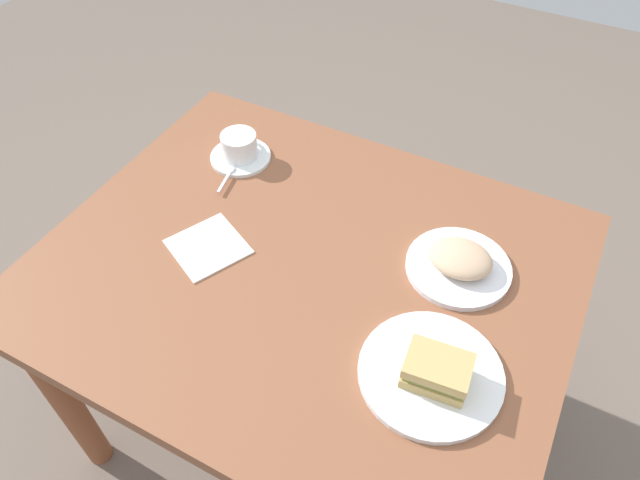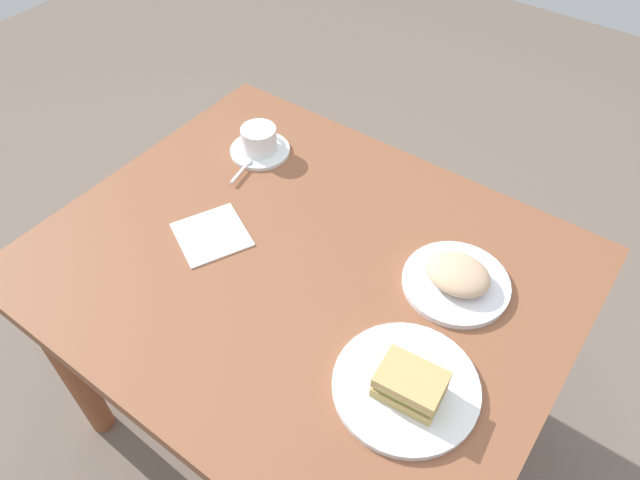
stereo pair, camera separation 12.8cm
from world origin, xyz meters
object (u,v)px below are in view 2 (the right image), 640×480
at_px(coffee_cup, 259,138).
at_px(spoon, 245,166).
at_px(napkin, 212,235).
at_px(dining_table, 304,291).
at_px(side_plate, 456,283).
at_px(sandwich_plate, 406,386).
at_px(coffee_saucer, 260,150).
at_px(sandwich_front, 410,384).

distance_m(coffee_cup, spoon, 0.09).
relative_size(coffee_cup, napkin, 0.75).
relative_size(dining_table, napkin, 7.53).
relative_size(side_plate, napkin, 1.50).
distance_m(spoon, napkin, 0.23).
height_order(sandwich_plate, napkin, sandwich_plate).
bearing_deg(side_plate, dining_table, -154.77).
bearing_deg(sandwich_plate, side_plate, 97.77).
xyz_separation_m(dining_table, coffee_cup, (-0.32, 0.24, 0.15)).
bearing_deg(coffee_cup, side_plate, -9.10).
distance_m(coffee_saucer, coffee_cup, 0.04).
height_order(dining_table, spoon, spoon).
height_order(dining_table, sandwich_front, sandwich_front).
xyz_separation_m(sandwich_front, coffee_saucer, (-0.66, 0.38, -0.04)).
relative_size(coffee_saucer, side_plate, 0.69).
distance_m(sandwich_front, coffee_cup, 0.77).
distance_m(dining_table, side_plate, 0.35).
relative_size(dining_table, coffee_saucer, 7.27).
bearing_deg(sandwich_plate, coffee_cup, 150.62).
height_order(coffee_cup, side_plate, coffee_cup).
bearing_deg(napkin, spoon, 112.03).
bearing_deg(sandwich_plate, spoon, 155.69).
relative_size(dining_table, side_plate, 5.01).
distance_m(dining_table, napkin, 0.25).
bearing_deg(coffee_saucer, spoon, -78.61).
height_order(sandwich_plate, spoon, spoon).
bearing_deg(napkin, sandwich_plate, -7.59).
bearing_deg(coffee_saucer, napkin, -70.71).
bearing_deg(napkin, coffee_saucer, 109.29).
height_order(dining_table, napkin, napkin).
height_order(dining_table, coffee_saucer, coffee_saucer).
distance_m(dining_table, coffee_cup, 0.42).
height_order(spoon, side_plate, spoon).
distance_m(sandwich_front, coffee_saucer, 0.76).
xyz_separation_m(sandwich_plate, spoon, (-0.64, 0.29, 0.01)).
bearing_deg(dining_table, side_plate, 25.23).
bearing_deg(dining_table, sandwich_plate, -21.23).
bearing_deg(coffee_saucer, side_plate, -8.98).
bearing_deg(coffee_cup, sandwich_plate, -29.38).
height_order(coffee_cup, spoon, coffee_cup).
bearing_deg(sandwich_plate, coffee_saucer, 150.68).
height_order(side_plate, napkin, side_plate).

